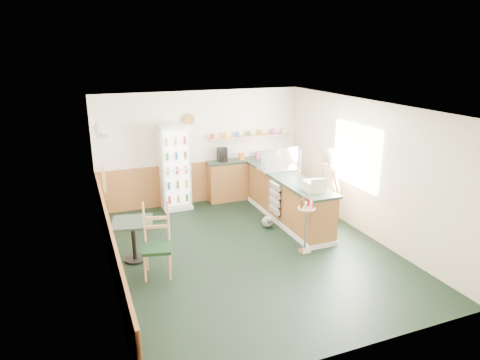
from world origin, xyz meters
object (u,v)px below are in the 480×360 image
cash_register (314,186)px  display_case (279,160)px  cafe_chair (155,237)px  drinks_fridge (175,167)px  cafe_table (133,233)px  shopkeeper (329,187)px  condiment_stand (306,219)px

cash_register → display_case: bearing=96.2°
cash_register → cafe_chair: (-3.11, -0.18, -0.46)m
drinks_fridge → cafe_table: (-1.31, -2.30, -0.47)m
shopkeeper → cafe_chair: (-3.81, -0.70, -0.19)m
cafe_table → display_case: bearing=17.9°
display_case → shopkeeper: (0.70, -0.98, -0.42)m
shopkeeper → cafe_chair: 3.88m
condiment_stand → cafe_table: 3.11m
drinks_fridge → shopkeeper: size_ratio=1.20×
drinks_fridge → shopkeeper: bearing=-38.1°
cafe_table → drinks_fridge: bearing=60.3°
condiment_stand → cafe_table: size_ratio=1.27×
condiment_stand → cafe_table: condiment_stand is taller
display_case → cash_register: bearing=-90.0°
drinks_fridge → condiment_stand: drinks_fridge is taller
cash_register → cafe_table: (-3.40, 0.40, -0.58)m
drinks_fridge → cafe_chair: (-1.03, -2.88, -0.35)m
drinks_fridge → cash_register: (2.09, -2.70, 0.11)m
cash_register → drinks_fridge: bearing=133.9°
cafe_table → cafe_chair: bearing=-63.9°
drinks_fridge → cash_register: 3.41m
condiment_stand → cafe_chair: cafe_chair is taller
cash_register → condiment_stand: size_ratio=0.35×
shopkeeper → drinks_fridge: bearing=50.0°
drinks_fridge → cafe_chair: bearing=-109.7°
drinks_fridge → cash_register: drinks_fridge is taller
display_case → cafe_chair: 3.59m
cash_register → condiment_stand: bearing=-126.5°
cash_register → cafe_chair: 3.15m
cash_register → cafe_table: size_ratio=0.45×
condiment_stand → cash_register: bearing=47.3°
drinks_fridge → shopkeeper: (2.79, -2.19, -0.16)m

